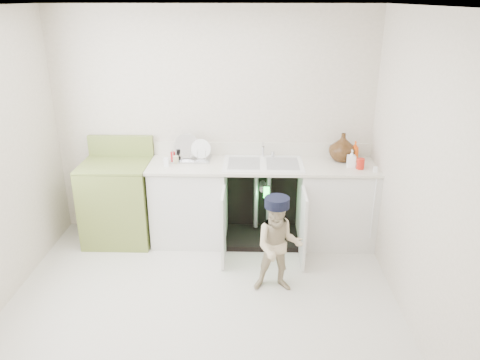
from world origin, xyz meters
The scene contains 5 objects.
ground centered at (0.00, 0.00, 0.00)m, with size 3.50×3.50×0.00m, color beige.
room_shell centered at (0.00, 0.00, 1.25)m, with size 6.00×5.50×1.26m.
counter_run centered at (0.57, 1.21, 0.47)m, with size 2.44×1.02×1.20m.
avocado_stove centered at (-1.04, 1.18, 0.46)m, with size 0.73×0.65×1.13m.
repair_worker centered at (0.68, 0.23, 0.47)m, with size 0.44×0.81×0.93m.
Camera 1 is at (0.44, -3.50, 2.56)m, focal length 35.00 mm.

